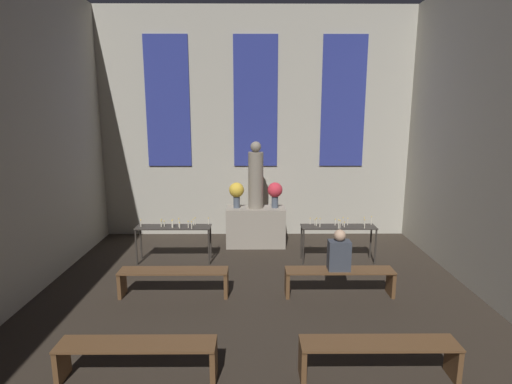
# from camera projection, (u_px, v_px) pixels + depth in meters

# --- Properties ---
(wall_back) EXTENTS (7.68, 0.16, 5.45)m
(wall_back) POSITION_uv_depth(u_px,v_px,m) (256.00, 124.00, 9.63)
(wall_back) COLOR #B2AD9E
(wall_back) RESTS_ON ground_plane
(altar) EXTENTS (1.34, 0.58, 0.90)m
(altar) POSITION_uv_depth(u_px,v_px,m) (256.00, 227.00, 9.16)
(altar) COLOR gray
(altar) RESTS_ON ground_plane
(statue) EXTENTS (0.34, 0.34, 1.50)m
(statue) POSITION_uv_depth(u_px,v_px,m) (256.00, 178.00, 8.94)
(statue) COLOR gray
(statue) RESTS_ON altar
(flower_vase_left) EXTENTS (0.34, 0.34, 0.58)m
(flower_vase_left) POSITION_uv_depth(u_px,v_px,m) (237.00, 192.00, 9.00)
(flower_vase_left) COLOR #4C5666
(flower_vase_left) RESTS_ON altar
(flower_vase_right) EXTENTS (0.34, 0.34, 0.58)m
(flower_vase_right) POSITION_uv_depth(u_px,v_px,m) (275.00, 192.00, 9.00)
(flower_vase_right) COLOR #4C5666
(flower_vase_right) RESTS_ON altar
(candle_rack_left) EXTENTS (1.52, 0.39, 0.94)m
(candle_rack_left) POSITION_uv_depth(u_px,v_px,m) (174.00, 231.00, 8.12)
(candle_rack_left) COLOR #332D28
(candle_rack_left) RESTS_ON ground_plane
(candle_rack_right) EXTENTS (1.52, 0.39, 0.94)m
(candle_rack_right) POSITION_uv_depth(u_px,v_px,m) (338.00, 231.00, 8.14)
(candle_rack_right) COLOR #332D28
(candle_rack_right) RESTS_ON ground_plane
(pew_third_left) EXTENTS (1.81, 0.36, 0.46)m
(pew_third_left) POSITION_uv_depth(u_px,v_px,m) (137.00, 353.00, 4.56)
(pew_third_left) COLOR brown
(pew_third_left) RESTS_ON ground_plane
(pew_third_right) EXTENTS (1.81, 0.36, 0.46)m
(pew_third_right) POSITION_uv_depth(u_px,v_px,m) (379.00, 352.00, 4.58)
(pew_third_right) COLOR brown
(pew_third_right) RESTS_ON ground_plane
(pew_back_left) EXTENTS (1.81, 0.36, 0.46)m
(pew_back_left) POSITION_uv_depth(u_px,v_px,m) (174.00, 277.00, 6.66)
(pew_back_left) COLOR brown
(pew_back_left) RESTS_ON ground_plane
(pew_back_right) EXTENTS (1.81, 0.36, 0.46)m
(pew_back_right) POSITION_uv_depth(u_px,v_px,m) (339.00, 277.00, 6.68)
(pew_back_right) COLOR brown
(pew_back_right) RESTS_ON ground_plane
(person_seated) EXTENTS (0.36, 0.24, 0.69)m
(person_seated) POSITION_uv_depth(u_px,v_px,m) (339.00, 253.00, 6.59)
(person_seated) COLOR #383D47
(person_seated) RESTS_ON pew_back_right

